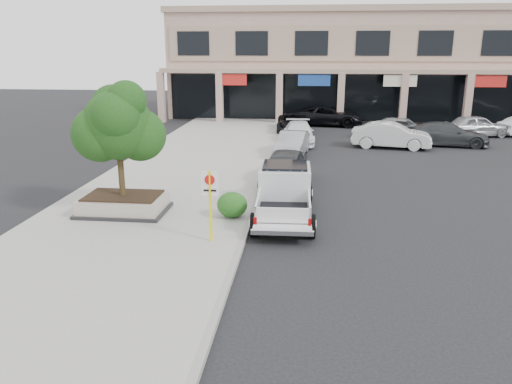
% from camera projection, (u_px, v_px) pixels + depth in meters
% --- Properties ---
extents(ground, '(120.00, 120.00, 0.00)m').
position_uv_depth(ground, '(290.00, 250.00, 15.62)').
color(ground, black).
rests_on(ground, ground).
extents(sidewalk, '(8.00, 52.00, 0.15)m').
position_uv_depth(sidewalk, '(170.00, 190.00, 21.89)').
color(sidewalk, gray).
rests_on(sidewalk, ground).
extents(curb, '(0.20, 52.00, 0.15)m').
position_uv_depth(curb, '(260.00, 193.00, 21.49)').
color(curb, gray).
rests_on(curb, ground).
extents(strip_mall, '(40.55, 12.43, 9.50)m').
position_uv_depth(strip_mall, '(393.00, 63.00, 45.92)').
color(strip_mall, tan).
rests_on(strip_mall, ground).
extents(planter, '(3.20, 2.20, 0.68)m').
position_uv_depth(planter, '(124.00, 204.00, 18.65)').
color(planter, black).
rests_on(planter, sidewalk).
extents(planter_tree, '(2.90, 2.55, 4.00)m').
position_uv_depth(planter_tree, '(123.00, 125.00, 17.97)').
color(planter_tree, black).
rests_on(planter_tree, planter).
extents(no_parking_sign, '(0.55, 0.09, 2.30)m').
position_uv_depth(no_parking_sign, '(210.00, 196.00, 15.53)').
color(no_parking_sign, '#FFE70D').
rests_on(no_parking_sign, sidewalk).
extents(hedge, '(1.10, 0.99, 0.93)m').
position_uv_depth(hedge, '(232.00, 205.00, 18.06)').
color(hedge, '#124012').
rests_on(hedge, sidewalk).
extents(pickup_truck, '(2.32, 5.86, 1.82)m').
position_uv_depth(pickup_truck, '(284.00, 195.00, 18.28)').
color(pickup_truck, silver).
rests_on(pickup_truck, ground).
extents(curb_car_a, '(2.34, 4.83, 1.59)m').
position_uv_depth(curb_car_a, '(285.00, 168.00, 22.88)').
color(curb_car_a, '#2F3235').
rests_on(curb_car_a, ground).
extents(curb_car_b, '(2.06, 4.49, 1.43)m').
position_uv_depth(curb_car_b, '(292.00, 144.00, 28.98)').
color(curb_car_b, '#95979D').
rests_on(curb_car_b, ground).
extents(curb_car_c, '(2.21, 4.88, 1.39)m').
position_uv_depth(curb_car_c, '(299.00, 133.00, 32.97)').
color(curb_car_c, white).
rests_on(curb_car_c, ground).
extents(curb_car_d, '(2.46, 5.07, 1.39)m').
position_uv_depth(curb_car_d, '(293.00, 123.00, 37.39)').
color(curb_car_d, black).
rests_on(curb_car_d, ground).
extents(lot_car_a, '(5.02, 3.08, 1.60)m').
position_uv_depth(lot_car_a, '(402.00, 128.00, 34.19)').
color(lot_car_a, '#93979A').
rests_on(lot_car_a, ground).
extents(lot_car_b, '(5.10, 2.48, 1.61)m').
position_uv_depth(lot_car_b, '(391.00, 135.00, 31.39)').
color(lot_car_b, silver).
rests_on(lot_car_b, ground).
extents(lot_car_c, '(5.35, 2.64, 1.49)m').
position_uv_depth(lot_car_c, '(447.00, 134.00, 32.17)').
color(lot_car_c, '#313437').
rests_on(lot_car_c, ground).
extents(lot_car_d, '(5.99, 3.34, 1.58)m').
position_uv_depth(lot_car_d, '(329.00, 116.00, 40.58)').
color(lot_car_d, black).
rests_on(lot_car_d, ground).
extents(lot_car_e, '(4.89, 3.00, 1.55)m').
position_uv_depth(lot_car_e, '(476.00, 126.00, 35.39)').
color(lot_car_e, '#A4A8AC').
rests_on(lot_car_e, ground).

